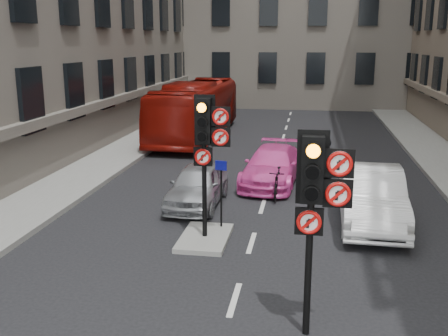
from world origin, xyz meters
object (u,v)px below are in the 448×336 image
(car_white, at_px, (372,196))
(car_pink, at_px, (272,166))
(signal_near, at_px, (317,192))
(info_sign, at_px, (221,184))
(bus_red, at_px, (196,110))
(car_silver, at_px, (198,185))
(motorcycle, at_px, (278,184))
(signal_far, at_px, (207,136))
(motorcyclist, at_px, (326,162))

(car_white, relative_size, car_pink, 1.06)
(signal_near, bearing_deg, info_sign, 116.71)
(signal_near, height_order, bus_red, signal_near)
(car_silver, distance_m, motorcycle, 2.62)
(car_silver, bearing_deg, car_white, -8.24)
(signal_near, xyz_separation_m, signal_far, (-2.60, 4.00, 0.12))
(motorcycle, height_order, info_sign, info_sign)
(signal_far, xyz_separation_m, bus_red, (-3.39, 14.08, -1.25))
(signal_near, bearing_deg, bus_red, 108.32)
(car_white, height_order, info_sign, info_sign)
(bus_red, relative_size, motorcycle, 6.35)
(car_white, bearing_deg, motorcyclist, 108.88)
(signal_far, bearing_deg, car_white, 25.81)
(car_silver, bearing_deg, bus_red, 103.76)
(bus_red, bearing_deg, info_sign, -73.12)
(car_white, height_order, motorcycle, car_white)
(car_pink, bearing_deg, motorcycle, -74.95)
(signal_far, height_order, motorcyclist, signal_far)
(motorcycle, bearing_deg, bus_red, 118.65)
(motorcycle, xyz_separation_m, motorcyclist, (1.54, 1.77, 0.37))
(car_pink, relative_size, info_sign, 2.44)
(car_silver, bearing_deg, motorcycle, 24.65)
(car_silver, relative_size, car_pink, 0.83)
(car_silver, xyz_separation_m, bus_red, (-2.50, 11.20, 0.82))
(car_pink, xyz_separation_m, motorcyclist, (1.85, -0.03, 0.22))
(motorcyclist, relative_size, info_sign, 0.95)
(signal_far, relative_size, motorcyclist, 2.07)
(signal_near, bearing_deg, signal_far, 123.02)
(car_pink, relative_size, bus_red, 0.42)
(bus_red, bearing_deg, motorcycle, -62.50)
(car_silver, xyz_separation_m, motorcyclist, (3.94, 2.81, 0.23))
(signal_far, bearing_deg, info_sign, 73.91)
(signal_far, distance_m, motorcycle, 4.75)
(signal_far, distance_m, car_silver, 3.66)
(bus_red, xyz_separation_m, info_sign, (3.60, -13.34, -0.16))
(bus_red, bearing_deg, signal_far, -74.70)
(signal_near, height_order, car_silver, signal_near)
(motorcycle, relative_size, motorcyclist, 0.95)
(signal_near, height_order, info_sign, signal_near)
(bus_red, height_order, motorcycle, bus_red)
(motorcycle, distance_m, motorcyclist, 2.37)
(car_white, bearing_deg, car_pink, 130.54)
(car_silver, relative_size, bus_red, 0.35)
(info_sign, bearing_deg, motorcycle, 79.30)
(signal_near, xyz_separation_m, car_white, (1.61, 6.04, -1.81))
(signal_near, relative_size, info_sign, 1.98)
(bus_red, bearing_deg, car_pink, -59.51)
(signal_near, xyz_separation_m, motorcycle, (-1.09, 7.92, -2.09))
(car_silver, xyz_separation_m, car_white, (5.10, -0.85, 0.14))
(car_silver, height_order, bus_red, bus_red)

